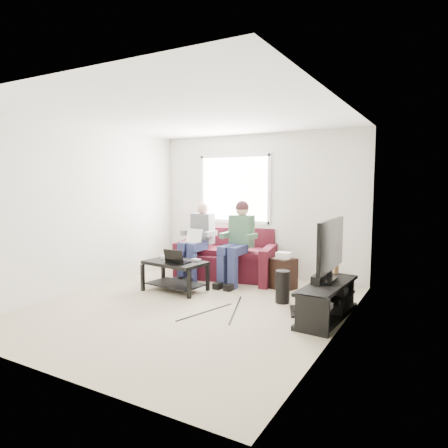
# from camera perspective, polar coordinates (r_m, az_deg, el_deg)

# --- Properties ---
(floor) EXTENTS (4.50, 4.50, 0.00)m
(floor) POSITION_cam_1_polar(r_m,az_deg,el_deg) (5.68, -4.78, -11.71)
(floor) COLOR #C1B596
(floor) RESTS_ON ground
(ceiling) EXTENTS (4.50, 4.50, 0.00)m
(ceiling) POSITION_cam_1_polar(r_m,az_deg,el_deg) (5.48, -5.03, 15.15)
(ceiling) COLOR white
(ceiling) RESTS_ON wall_back
(wall_back) EXTENTS (4.50, 0.00, 4.50)m
(wall_back) POSITION_cam_1_polar(r_m,az_deg,el_deg) (7.39, 4.96, 2.67)
(wall_back) COLOR silver
(wall_back) RESTS_ON floor
(wall_front) EXTENTS (4.50, 0.00, 4.50)m
(wall_front) POSITION_cam_1_polar(r_m,az_deg,el_deg) (3.80, -24.38, -0.99)
(wall_front) COLOR silver
(wall_front) RESTS_ON floor
(wall_left) EXTENTS (0.00, 4.50, 4.50)m
(wall_left) POSITION_cam_1_polar(r_m,az_deg,el_deg) (6.76, -19.08, 2.05)
(wall_left) COLOR silver
(wall_left) RESTS_ON floor
(wall_right) EXTENTS (0.00, 4.50, 4.50)m
(wall_right) POSITION_cam_1_polar(r_m,az_deg,el_deg) (4.61, 16.11, 0.46)
(wall_right) COLOR silver
(wall_right) RESTS_ON floor
(window) EXTENTS (1.48, 0.04, 1.28)m
(window) POSITION_cam_1_polar(r_m,az_deg,el_deg) (7.59, 1.47, 5.04)
(window) COLOR white
(window) RESTS_ON wall_back
(sofa) EXTENTS (2.05, 1.19, 0.88)m
(sofa) POSITION_cam_1_polar(r_m,az_deg,el_deg) (7.33, 0.33, -5.03)
(sofa) COLOR #47111E
(sofa) RESTS_ON floor
(person_left) EXTENTS (0.40, 0.70, 1.36)m
(person_left) POSITION_cam_1_polar(r_m,az_deg,el_deg) (7.18, -3.76, -1.81)
(person_left) COLOR navy
(person_left) RESTS_ON sofa
(person_right) EXTENTS (0.40, 0.71, 1.41)m
(person_right) POSITION_cam_1_polar(r_m,az_deg,el_deg) (6.79, 2.00, -1.74)
(person_right) COLOR navy
(person_right) RESTS_ON sofa
(laptop_silver) EXTENTS (0.38, 0.33, 0.24)m
(laptop_silver) POSITION_cam_1_polar(r_m,az_deg,el_deg) (7.02, -4.63, -2.14)
(laptop_silver) COLOR silver
(laptop_silver) RESTS_ON person_left
(coffee_table) EXTENTS (1.01, 0.69, 0.48)m
(coffee_table) POSITION_cam_1_polar(r_m,az_deg,el_deg) (6.43, -7.00, -6.39)
(coffee_table) COLOR black
(coffee_table) RESTS_ON floor
(laptop_black) EXTENTS (0.36, 0.27, 0.24)m
(laptop_black) POSITION_cam_1_polar(r_m,az_deg,el_deg) (6.25, -6.58, -4.46)
(laptop_black) COLOR black
(laptop_black) RESTS_ON coffee_table
(controller_a) EXTENTS (0.14, 0.10, 0.04)m
(controller_a) POSITION_cam_1_polar(r_m,az_deg,el_deg) (6.66, -8.35, -4.71)
(controller_a) COLOR silver
(controller_a) RESTS_ON coffee_table
(controller_b) EXTENTS (0.15, 0.11, 0.04)m
(controller_b) POSITION_cam_1_polar(r_m,az_deg,el_deg) (6.60, -6.79, -4.78)
(controller_b) COLOR black
(controller_b) RESTS_ON coffee_table
(controller_c) EXTENTS (0.14, 0.10, 0.04)m
(controller_c) POSITION_cam_1_polar(r_m,az_deg,el_deg) (6.35, -4.02, -5.18)
(controller_c) COLOR gray
(controller_c) RESTS_ON coffee_table
(tv_stand) EXTENTS (0.49, 1.37, 0.45)m
(tv_stand) POSITION_cam_1_polar(r_m,az_deg,el_deg) (5.34, 14.52, -10.81)
(tv_stand) COLOR black
(tv_stand) RESTS_ON floor
(tv) EXTENTS (0.12, 1.10, 0.81)m
(tv) POSITION_cam_1_polar(r_m,az_deg,el_deg) (5.28, 14.97, -3.15)
(tv) COLOR black
(tv) RESTS_ON tv_stand
(soundbar) EXTENTS (0.12, 0.50, 0.10)m
(soundbar) POSITION_cam_1_polar(r_m,az_deg,el_deg) (5.38, 13.63, -7.37)
(soundbar) COLOR black
(soundbar) RESTS_ON tv_stand
(drink_cup) EXTENTS (0.08, 0.08, 0.12)m
(drink_cup) POSITION_cam_1_polar(r_m,az_deg,el_deg) (5.87, 15.71, -6.23)
(drink_cup) COLOR #9E7144
(drink_cup) RESTS_ON tv_stand
(console_white) EXTENTS (0.30, 0.22, 0.06)m
(console_white) POSITION_cam_1_polar(r_m,az_deg,el_deg) (4.95, 13.32, -11.30)
(console_white) COLOR silver
(console_white) RESTS_ON tv_stand
(console_grey) EXTENTS (0.34, 0.26, 0.08)m
(console_grey) POSITION_cam_1_polar(r_m,az_deg,el_deg) (5.60, 15.34, -9.22)
(console_grey) COLOR gray
(console_grey) RESTS_ON tv_stand
(console_black) EXTENTS (0.38, 0.30, 0.07)m
(console_black) POSITION_cam_1_polar(r_m,az_deg,el_deg) (5.27, 14.40, -10.20)
(console_black) COLOR black
(console_black) RESTS_ON tv_stand
(subwoofer) EXTENTS (0.21, 0.21, 0.47)m
(subwoofer) POSITION_cam_1_polar(r_m,az_deg,el_deg) (5.85, 8.37, -8.86)
(subwoofer) COLOR black
(subwoofer) RESTS_ON floor
(keyboard_floor) EXTENTS (0.33, 0.50, 0.03)m
(keyboard_floor) POSITION_cam_1_polar(r_m,az_deg,el_deg) (5.52, 10.32, -12.17)
(keyboard_floor) COLOR black
(keyboard_floor) RESTS_ON floor
(end_table) EXTENTS (0.34, 0.34, 0.60)m
(end_table) POSITION_cam_1_polar(r_m,az_deg,el_deg) (6.58, 8.50, -6.85)
(end_table) COLOR black
(end_table) RESTS_ON floor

